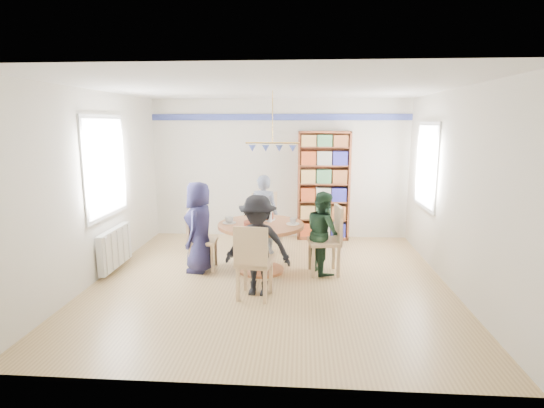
# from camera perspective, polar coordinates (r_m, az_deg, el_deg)

# --- Properties ---
(ground) EXTENTS (5.00, 5.00, 0.00)m
(ground) POSITION_cam_1_polar(r_m,az_deg,el_deg) (6.23, -0.26, -10.23)
(ground) COLOR tan
(room_shell) EXTENTS (5.00, 5.00, 5.00)m
(room_shell) POSITION_cam_1_polar(r_m,az_deg,el_deg) (6.73, -1.94, 5.79)
(room_shell) COLOR white
(room_shell) RESTS_ON ground
(radiator) EXTENTS (0.12, 1.00, 0.60)m
(radiator) POSITION_cam_1_polar(r_m,az_deg,el_deg) (6.99, -20.33, -5.54)
(radiator) COLOR silver
(radiator) RESTS_ON ground
(dining_table) EXTENTS (1.30, 1.30, 0.75)m
(dining_table) POSITION_cam_1_polar(r_m,az_deg,el_deg) (6.44, -1.49, -4.31)
(dining_table) COLOR #945330
(dining_table) RESTS_ON ground
(chair_left) EXTENTS (0.43, 0.43, 0.94)m
(chair_left) POSITION_cam_1_polar(r_m,az_deg,el_deg) (6.66, -9.97, -4.33)
(chair_left) COLOR tan
(chair_left) RESTS_ON ground
(chair_right) EXTENTS (0.51, 0.51, 1.04)m
(chair_right) POSITION_cam_1_polar(r_m,az_deg,el_deg) (6.41, 7.81, -4.37)
(chair_right) COLOR tan
(chair_right) RESTS_ON ground
(chair_far) EXTENTS (0.59, 0.59, 1.03)m
(chair_far) POSITION_cam_1_polar(r_m,az_deg,el_deg) (7.47, -0.76, -2.08)
(chair_far) COLOR tan
(chair_far) RESTS_ON ground
(chair_near) EXTENTS (0.50, 0.50, 0.99)m
(chair_near) POSITION_cam_1_polar(r_m,az_deg,el_deg) (5.42, -2.57, -7.39)
(chair_near) COLOR tan
(chair_near) RESTS_ON ground
(person_left) EXTENTS (0.48, 0.70, 1.38)m
(person_left) POSITION_cam_1_polar(r_m,az_deg,el_deg) (6.52, -9.76, -3.06)
(person_left) COLOR #1D1B3C
(person_left) RESTS_ON ground
(person_right) EXTENTS (0.65, 0.73, 1.25)m
(person_right) POSITION_cam_1_polar(r_m,az_deg,el_deg) (6.43, 6.92, -3.80)
(person_right) COLOR black
(person_right) RESTS_ON ground
(person_far) EXTENTS (0.54, 0.40, 1.38)m
(person_far) POSITION_cam_1_polar(r_m,az_deg,el_deg) (7.32, -1.13, -1.38)
(person_far) COLOR gray
(person_far) RESTS_ON ground
(person_near) EXTENTS (0.91, 0.58, 1.34)m
(person_near) POSITION_cam_1_polar(r_m,az_deg,el_deg) (5.55, -1.91, -5.63)
(person_near) COLOR black
(person_near) RESTS_ON ground
(bookshelf) EXTENTS (1.00, 0.30, 2.09)m
(bookshelf) POSITION_cam_1_polar(r_m,az_deg,el_deg) (8.24, 6.94, 2.31)
(bookshelf) COLOR brown
(bookshelf) RESTS_ON ground
(tableware) EXTENTS (1.16, 1.16, 0.31)m
(tableware) POSITION_cam_1_polar(r_m,az_deg,el_deg) (6.40, -1.70, -2.00)
(tableware) COLOR white
(tableware) RESTS_ON dining_table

